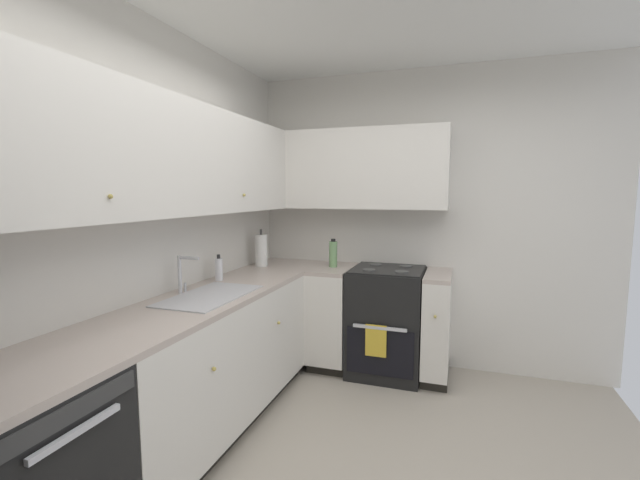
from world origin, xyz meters
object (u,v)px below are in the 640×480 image
(paper_towel_roll, at_px, (261,250))
(oil_bottle, at_px, (333,254))
(oven_range, at_px, (387,320))
(soap_bottle, at_px, (219,269))

(paper_towel_roll, height_order, oil_bottle, paper_towel_roll)
(oven_range, bearing_deg, paper_towel_roll, 99.54)
(paper_towel_roll, bearing_deg, oven_range, -80.46)
(oven_range, relative_size, oil_bottle, 4.20)
(paper_towel_roll, distance_m, oil_bottle, 0.65)
(oil_bottle, bearing_deg, paper_towel_roll, 105.09)
(soap_bottle, distance_m, paper_towel_roll, 0.67)
(paper_towel_roll, bearing_deg, soap_bottle, 178.29)
(oil_bottle, bearing_deg, oven_range, -87.86)
(soap_bottle, relative_size, oil_bottle, 0.79)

